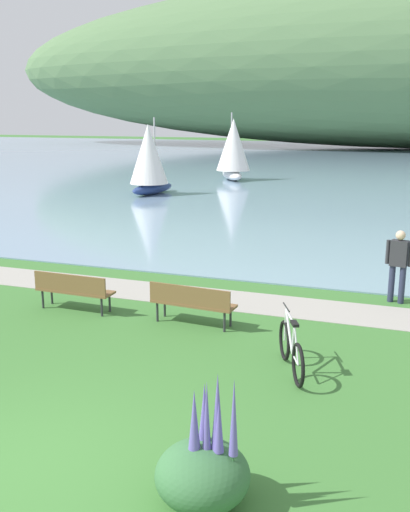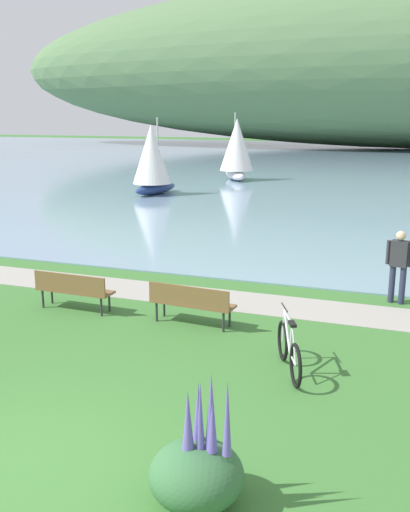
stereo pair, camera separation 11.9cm
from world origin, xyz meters
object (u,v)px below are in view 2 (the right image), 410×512
(park_bench_further_along, at_px, (73,288))
(person_at_shoreline, at_px, (399,262))
(sailboat_nearest_to_shore, at_px, (152,159))
(park_bench_near_camera, at_px, (191,301))
(bicycle_leaning_near_bench, at_px, (289,350))
(sailboat_mid_bay, at_px, (237,149))

(park_bench_further_along, bearing_deg, person_at_shoreline, 24.07)
(sailboat_nearest_to_shore, bearing_deg, park_bench_near_camera, -62.80)
(bicycle_leaning_near_bench, relative_size, person_at_shoreline, 0.96)
(park_bench_further_along, distance_m, sailboat_mid_bay, 26.53)
(bicycle_leaning_near_bench, distance_m, person_at_shoreline, 4.83)
(sailboat_nearest_to_shore, height_order, sailboat_mid_bay, sailboat_mid_bay)
(park_bench_near_camera, distance_m, park_bench_further_along, 2.80)
(park_bench_near_camera, xyz_separation_m, sailboat_mid_bay, (-6.95, 26.12, 1.57))
(person_at_shoreline, bearing_deg, bicycle_leaning_near_bench, -109.25)
(park_bench_near_camera, height_order, sailboat_nearest_to_shore, sailboat_nearest_to_shore)
(park_bench_near_camera, distance_m, bicycle_leaning_near_bench, 2.84)
(park_bench_near_camera, bearing_deg, person_at_shoreline, 36.97)
(park_bench_near_camera, distance_m, sailboat_mid_bay, 27.07)
(sailboat_nearest_to_shore, distance_m, sailboat_mid_bay, 8.59)
(park_bench_further_along, distance_m, sailboat_nearest_to_shore, 19.01)
(bicycle_leaning_near_bench, height_order, sailboat_nearest_to_shore, sailboat_nearest_to_shore)
(park_bench_further_along, xyz_separation_m, person_at_shoreline, (6.75, 3.02, 0.46))
(bicycle_leaning_near_bench, xyz_separation_m, sailboat_nearest_to_shore, (-11.54, 19.37, 1.56))
(person_at_shoreline, bearing_deg, sailboat_mid_bay, 115.24)
(park_bench_near_camera, height_order, person_at_shoreline, person_at_shoreline)
(bicycle_leaning_near_bench, bearing_deg, sailboat_nearest_to_shore, 120.78)
(sailboat_mid_bay, bearing_deg, sailboat_nearest_to_shore, -104.91)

